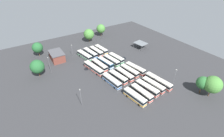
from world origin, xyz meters
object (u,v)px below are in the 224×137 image
bus_row1_slot3 (111,60)px  tree_south_edge (37,48)px  maintenance_shelter (141,43)px  tree_northeast (89,34)px  bus_row0_slot2 (90,53)px  bus_row3_slot2 (147,88)px  tree_west_edge (37,67)px  lamp_post_by_building (49,65)px  bus_row3_slot4 (158,81)px  lamp_post_near_entrance (81,97)px  lamp_post_far_corner (72,50)px  bus_row3_slot0 (135,97)px  bus_row3_slot3 (153,85)px  depot_building (57,56)px  bus_row2_slot3 (130,71)px  lamp_post_mid_lot (175,78)px  bus_row2_slot2 (124,74)px  bus_row2_slot0 (112,81)px  bus_row1_slot2 (105,63)px  bus_row0_slot3 (96,51)px  bus_row1_slot0 (94,68)px  bus_row1_slot4 (116,58)px  tree_north_edge (213,85)px  bus_row0_slot1 (85,55)px  bus_row1_slot1 (99,65)px  bus_row0_slot4 (101,50)px  tree_northwest (203,83)px  tree_east_edge (101,29)px  bus_row3_slot1 (142,93)px  bus_row2_slot4 (135,69)px  bus_row2_slot1 (118,77)px

bus_row1_slot3 → tree_south_edge: 44.61m
maintenance_shelter → tree_northeast: tree_northeast is taller
bus_row0_slot2 → bus_row3_slot2: (43.03, 5.92, -0.00)m
tree_west_edge → lamp_post_by_building: bearing=90.1°
bus_row3_slot4 → lamp_post_near_entrance: 36.27m
lamp_post_far_corner → tree_northeast: tree_northeast is taller
bus_row3_slot0 → bus_row3_slot3: (-1.46, 11.85, 0.00)m
bus_row3_slot3 → tree_south_edge: 69.58m
depot_building → maintenance_shelter: size_ratio=1.29×
bus_row2_slot3 → lamp_post_mid_lot: size_ratio=1.21×
bus_row3_slot2 → lamp_post_far_corner: size_ratio=1.61×
bus_row2_slot2 → bus_row2_slot3: bearing=103.1°
bus_row2_slot0 → lamp_post_mid_lot: bearing=53.0°
bus_row1_slot2 → depot_building: size_ratio=1.04×
bus_row0_slot3 → bus_row3_slot3: bearing=7.4°
bus_row1_slot2 → depot_building: 28.62m
bus_row1_slot0 → bus_row1_slot4: (-2.23, 15.78, -0.00)m
lamp_post_by_building → bus_row0_slot2: bearing=101.4°
tree_north_edge → tree_west_edge: bearing=-133.9°
bus_row1_slot3 → lamp_post_by_building: 32.67m
bus_row0_slot2 → maintenance_shelter: size_ratio=1.39×
bus_row0_slot1 → bus_row3_slot2: size_ratio=1.02×
bus_row1_slot0 → bus_row3_slot4: size_ratio=1.00×
bus_row1_slot1 → bus_row1_slot2: bearing=95.9°
bus_row0_slot1 → bus_row2_slot0: (29.33, -0.06, -0.00)m
bus_row1_slot0 → bus_row1_slot3: 12.15m
bus_row0_slot3 → bus_row3_slot4: bearing=12.9°
bus_row0_slot4 → tree_northwest: 59.51m
bus_row2_slot2 → bus_row1_slot2: bearing=-171.7°
bus_row2_slot3 → tree_northeast: (-47.10, 0.97, 3.84)m
maintenance_shelter → tree_south_edge: tree_south_edge is taller
lamp_post_mid_lot → tree_northeast: bearing=-171.9°
bus_row1_slot0 → bus_row3_slot2: 29.70m
tree_north_edge → tree_east_edge: (-83.32, -4.77, -0.45)m
depot_building → bus_row3_slot3: bearing=29.9°
bus_row3_slot1 → lamp_post_mid_lot: (2.98, 16.36, 3.28)m
bus_row3_slot2 → maintenance_shelter: bearing=142.5°
lamp_post_by_building → tree_east_edge: (-28.66, 46.40, 0.88)m
bus_row2_slot4 → tree_east_edge: (-51.67, 9.47, 3.98)m
bus_row1_slot1 → tree_northwest: (41.55, 26.65, 3.84)m
tree_south_edge → bus_row1_slot2: bearing=41.6°
bus_row1_slot2 → tree_northwest: (41.96, 22.70, 3.84)m
bus_row2_slot1 → maintenance_shelter: (-20.88, 32.48, 1.64)m
bus_row3_slot0 → tree_south_edge: tree_south_edge is taller
bus_row0_slot1 → bus_row3_slot2: bearing=13.4°
bus_row0_slot2 → bus_row2_slot1: same height
lamp_post_by_building → bus_row0_slot1: bearing=101.6°
bus_row0_slot4 → bus_row1_slot1: same height
maintenance_shelter → bus_row0_slot4: bearing=-110.1°
bus_row2_slot3 → bus_row3_slot0: (16.21, -9.98, -0.00)m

